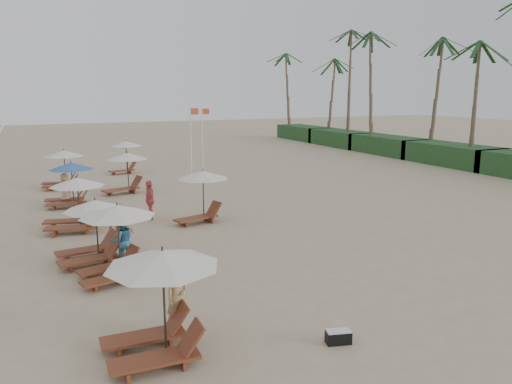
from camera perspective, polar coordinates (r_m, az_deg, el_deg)
name	(u,v)px	position (r m, az deg, el deg)	size (l,w,h in m)	color
ground	(298,262)	(16.74, 4.91, -8.09)	(160.00, 160.00, 0.00)	tan
shrub_hedge	(452,155)	(41.35, 21.70, 4.03)	(3.20, 53.00, 1.60)	#193D1C
palm_row	(452,33)	(41.85, 21.64, 16.65)	(7.00, 52.00, 12.30)	brown
lounger_station_0	(155,300)	(10.86, -11.54, -12.13)	(2.60, 2.44, 2.36)	brown
lounger_station_1	(113,240)	(15.48, -16.19, -5.32)	(2.49, 2.27, 2.29)	brown
lounger_station_2	(90,232)	(17.38, -18.62, -4.40)	(2.48, 2.09, 2.09)	brown
lounger_station_3	(72,205)	(21.51, -20.39, -1.45)	(2.64, 2.36, 2.17)	brown
lounger_station_4	(68,184)	(26.14, -20.87, 0.82)	(2.52, 2.17, 2.18)	brown
lounger_station_5	(61,169)	(31.12, -21.54, 2.46)	(2.55, 2.23, 2.24)	brown
inland_station_0	(200,191)	(21.53, -6.46, 0.16)	(2.69, 2.24, 2.22)	brown
inland_station_1	(124,170)	(28.55, -14.95, 2.51)	(2.80, 2.24, 2.22)	brown
inland_station_2	(124,152)	(35.53, -14.93, 4.48)	(2.54, 2.24, 2.22)	brown
beachgoer_near	(177,296)	(11.96, -9.09, -11.72)	(0.67, 0.44, 1.83)	tan
beachgoer_mid_a	(122,241)	(16.86, -15.15, -5.43)	(0.79, 0.61, 1.62)	teal
beachgoer_mid_b	(120,225)	(18.87, -15.36, -3.68)	(1.02, 0.59, 1.58)	#955E4B
beachgoer_far_a	(150,200)	(22.39, -12.16, -0.91)	(1.04, 0.43, 1.77)	#D35458
beachgoer_far_b	(65,189)	(26.82, -21.13, 0.37)	(0.76, 0.50, 1.56)	tan
duffel_bag	(338,337)	(11.81, 9.47, -16.11)	(0.62, 0.42, 0.31)	black
flag_pole_near	(191,139)	(31.80, -7.47, 6.06)	(0.60, 0.08, 4.77)	silver
flag_pole_far	(203,135)	(35.34, -6.16, 6.51)	(0.60, 0.08, 4.63)	silver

